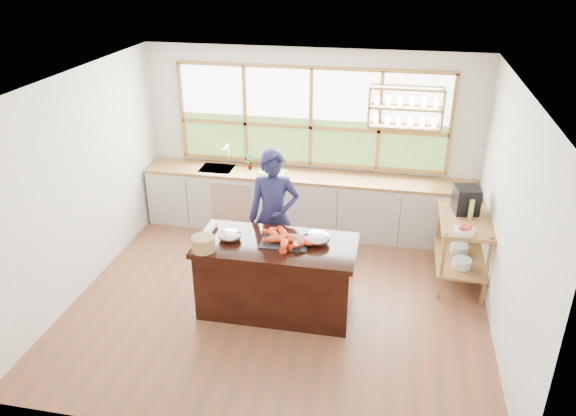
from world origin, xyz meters
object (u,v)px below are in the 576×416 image
(cook, at_px, (274,217))
(espresso_machine, at_px, (466,200))
(wicker_basket, at_px, (203,244))
(island, at_px, (277,276))

(cook, bearing_deg, espresso_machine, 4.05)
(cook, height_order, wicker_basket, cook)
(espresso_machine, height_order, wicker_basket, espresso_machine)
(espresso_machine, bearing_deg, cook, -176.09)
(wicker_basket, bearing_deg, cook, 60.21)
(espresso_machine, relative_size, wicker_basket, 1.26)
(island, relative_size, espresso_machine, 5.50)
(island, height_order, cook, cook)
(island, bearing_deg, cook, 104.80)
(cook, bearing_deg, wicker_basket, -129.74)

